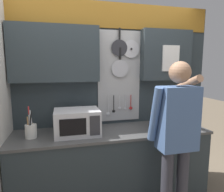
# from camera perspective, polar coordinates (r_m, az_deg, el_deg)

# --- Properties ---
(base_cabinet_counter) EXTENTS (2.33, 0.65, 0.90)m
(base_cabinet_counter) POSITION_cam_1_polar(r_m,az_deg,el_deg) (2.62, 0.04, -19.38)
(base_cabinet_counter) COLOR #2D383D
(base_cabinet_counter) RESTS_ON ground_plane
(back_wall_unit) EXTENTS (2.90, 0.22, 2.47)m
(back_wall_unit) POSITION_cam_1_polar(r_m,az_deg,el_deg) (2.61, -1.86, 4.61)
(back_wall_unit) COLOR #2D383D
(back_wall_unit) RESTS_ON ground_plane
(microwave) EXTENTS (0.50, 0.38, 0.29)m
(microwave) POSITION_cam_1_polar(r_m,az_deg,el_deg) (2.32, -9.95, -7.32)
(microwave) COLOR silver
(microwave) RESTS_ON base_cabinet_counter
(knife_block) EXTENTS (0.13, 0.16, 0.27)m
(knife_block) POSITION_cam_1_polar(r_m,az_deg,el_deg) (2.59, 12.61, -6.72)
(knife_block) COLOR brown
(knife_block) RESTS_ON base_cabinet_counter
(utensil_crock) EXTENTS (0.12, 0.12, 0.34)m
(utensil_crock) POSITION_cam_1_polar(r_m,az_deg,el_deg) (2.36, -22.17, -9.00)
(utensil_crock) COLOR white
(utensil_crock) RESTS_ON base_cabinet_counter
(person) EXTENTS (0.54, 0.65, 1.72)m
(person) POSITION_cam_1_polar(r_m,az_deg,el_deg) (2.14, 17.92, -9.45)
(person) COLOR #383842
(person) RESTS_ON ground_plane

